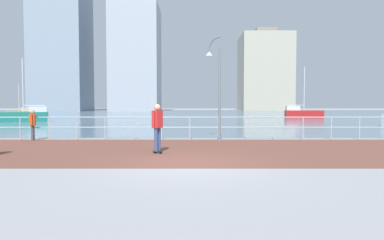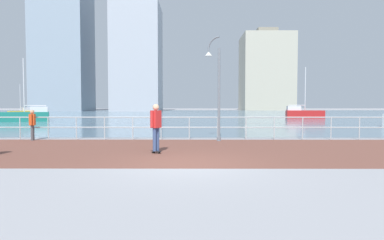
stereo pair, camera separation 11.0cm
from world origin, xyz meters
TOP-DOWN VIEW (x-y plane):
  - ground at (0.00, 40.00)m, footprint 220.00×220.00m
  - brick_paving at (0.00, 3.04)m, footprint 28.00×7.44m
  - harbor_water at (0.00, 51.76)m, footprint 180.00×88.00m
  - waterfront_railing at (0.00, 6.76)m, footprint 25.25×0.06m
  - lamppost at (1.26, 6.24)m, footprint 0.76×0.52m
  - skateboarder at (-1.12, 2.13)m, footprint 0.40×0.52m
  - bystander at (-7.61, 6.41)m, footprint 0.31×0.56m
  - sailboat_yellow at (14.42, 33.19)m, footprint 4.81×1.95m
  - sailboat_ivory at (-17.00, 24.31)m, footprint 4.81×3.03m
  - sailboat_teal at (-27.25, 42.93)m, footprint 3.16×3.41m
  - tower_glass at (-15.16, 80.86)m, footprint 12.66×13.00m
  - tower_steel at (23.29, 96.39)m, footprint 15.47×14.71m
  - tower_brick at (-36.68, 84.16)m, footprint 14.37×12.98m

SIDE VIEW (x-z plane):
  - ground at x=0.00m, z-range 0.00..0.00m
  - harbor_water at x=0.00m, z-range 0.00..0.00m
  - brick_paving at x=0.00m, z-range 0.00..0.01m
  - sailboat_teal at x=-27.25m, z-range -2.02..2.97m
  - sailboat_ivory at x=-17.00m, z-range -2.62..3.85m
  - sailboat_yellow at x=14.42m, z-range -2.66..3.91m
  - waterfront_railing at x=0.00m, z-range 0.21..1.35m
  - bystander at x=-7.61m, z-range 0.12..1.61m
  - skateboarder at x=-1.12m, z-range 0.18..1.93m
  - lamppost at x=1.26m, z-range 0.26..5.23m
  - tower_steel at x=23.29m, z-range -0.83..24.87m
  - tower_glass at x=-15.16m, z-range -0.83..29.61m
  - tower_brick at x=-36.68m, z-range -0.83..48.40m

